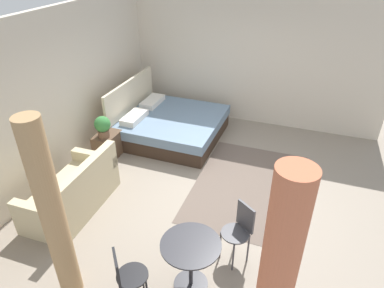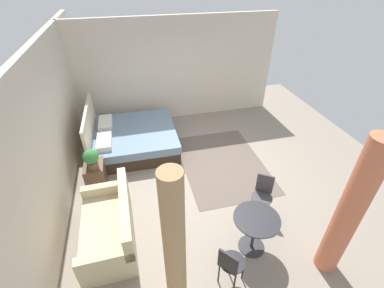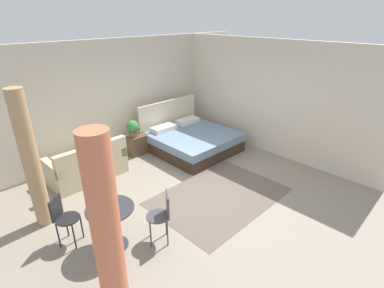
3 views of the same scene
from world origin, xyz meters
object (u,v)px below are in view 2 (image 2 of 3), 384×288
(nightstand, at_px, (96,174))
(potted_plant, at_px, (91,158))
(couch, at_px, (111,227))
(cafe_chair_near_couch, at_px, (230,264))
(bed, at_px, (132,138))
(cafe_chair_near_window, at_px, (263,192))
(balcony_table, at_px, (255,227))

(nightstand, distance_m, potted_plant, 0.49)
(couch, bearing_deg, cafe_chair_near_couch, -126.45)
(bed, distance_m, potted_plant, 1.56)
(cafe_chair_near_window, bearing_deg, couch, 88.22)
(nightstand, distance_m, cafe_chair_near_couch, 3.34)
(cafe_chair_near_window, bearing_deg, potted_plant, 63.35)
(nightstand, bearing_deg, couch, -168.09)
(cafe_chair_near_couch, bearing_deg, bed, 16.24)
(nightstand, relative_size, cafe_chair_near_couch, 0.65)
(nightstand, xyz_separation_m, cafe_chair_near_window, (-1.59, -2.98, 0.28))
(nightstand, bearing_deg, cafe_chair_near_window, -118.06)
(bed, bearing_deg, couch, 169.34)
(balcony_table, relative_size, cafe_chair_near_window, 0.83)
(couch, bearing_deg, nightstand, 11.91)
(couch, xyz_separation_m, balcony_table, (-0.72, -2.22, 0.21))
(bed, xyz_separation_m, balcony_table, (-3.38, -1.72, 0.22))
(nightstand, bearing_deg, potted_plant, -171.78)
(cafe_chair_near_window, height_order, cafe_chair_near_couch, cafe_chair_near_window)
(bed, height_order, nightstand, bed)
(bed, bearing_deg, cafe_chair_near_couch, -163.76)
(cafe_chair_near_window, distance_m, cafe_chair_near_couch, 1.53)
(bed, distance_m, balcony_table, 3.80)
(balcony_table, distance_m, cafe_chair_near_couch, 0.77)
(nightstand, height_order, balcony_table, balcony_table)
(couch, relative_size, potted_plant, 3.76)
(couch, distance_m, nightstand, 1.54)
(potted_plant, xyz_separation_m, cafe_chair_near_couch, (-2.61, -1.93, -0.22))
(cafe_chair_near_window, bearing_deg, balcony_table, 145.09)
(cafe_chair_near_window, xyz_separation_m, cafe_chair_near_couch, (-1.12, 1.04, -0.02))
(couch, height_order, potted_plant, potted_plant)
(nightstand, distance_m, balcony_table, 3.39)
(nightstand, relative_size, potted_plant, 1.27)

